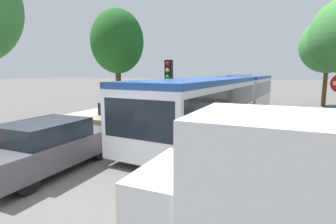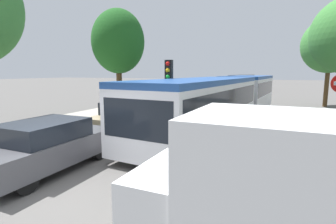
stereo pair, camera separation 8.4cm
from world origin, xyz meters
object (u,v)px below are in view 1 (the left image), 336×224
object	(u,v)px
queued_car_tan	(130,117)
queued_car_silver	(225,90)
white_van	(329,198)
queued_car_blue	(214,93)
articulated_bus	(226,97)
tree_left_mid	(116,43)
city_bus_rear	(241,81)
traffic_light	(169,81)
queued_car_graphite	(47,146)
tree_right_far	(327,47)
queued_car_green	(180,104)
queued_car_white	(202,98)

from	to	relation	value
queued_car_tan	queued_car_silver	xyz separation A→B (m)	(-0.00, 22.11, -0.06)
white_van	queued_car_blue	bearing A→B (deg)	-72.40
queued_car_tan	white_van	xyz separation A→B (m)	(7.10, -6.59, 0.46)
articulated_bus	tree_left_mid	xyz separation A→B (m)	(-7.51, 0.46, 3.28)
city_bus_rear	queued_car_silver	xyz separation A→B (m)	(-0.23, -11.87, -0.65)
queued_car_blue	traffic_light	bearing A→B (deg)	-174.08
queued_car_graphite	traffic_light	bearing A→B (deg)	-16.56
queued_car_tan	queued_car_blue	world-z (taller)	queued_car_tan
queued_car_blue	city_bus_rear	bearing A→B (deg)	-0.35
queued_car_graphite	tree_right_far	distance (m)	22.29
queued_car_graphite	queued_car_blue	bearing A→B (deg)	0.17
queued_car_green	tree_left_mid	size ratio (longest dim) A/B	0.63
articulated_bus	traffic_light	world-z (taller)	traffic_light
queued_car_blue	white_van	world-z (taller)	white_van
queued_car_blue	tree_left_mid	size ratio (longest dim) A/B	0.61
white_van	queued_car_silver	bearing A→B (deg)	-75.48
queued_car_tan	tree_left_mid	xyz separation A→B (m)	(-3.92, 4.81, 3.99)
queued_car_green	traffic_light	size ratio (longest dim) A/B	1.30
queued_car_silver	white_van	world-z (taller)	white_van
city_bus_rear	queued_car_tan	size ratio (longest dim) A/B	2.49
white_van	tree_left_mid	size ratio (longest dim) A/B	0.71
queued_car_green	queued_car_silver	xyz separation A→B (m)	(-0.27, 16.26, -0.06)
queued_car_white	tree_left_mid	distance (m)	8.31
queued_car_green	queued_car_blue	bearing A→B (deg)	0.48
city_bus_rear	queued_car_blue	distance (m)	17.86
queued_car_green	queued_car_silver	bearing A→B (deg)	0.82
city_bus_rear	white_van	size ratio (longest dim) A/B	2.20
queued_car_blue	tree_right_far	size ratio (longest dim) A/B	0.59
queued_car_tan	white_van	world-z (taller)	white_van
city_bus_rear	articulated_bus	bearing A→B (deg)	-172.81
queued_car_silver	traffic_light	distance (m)	21.95
queued_car_graphite	white_van	bearing A→B (deg)	-103.21
city_bus_rear	tree_right_far	world-z (taller)	tree_right_far
city_bus_rear	queued_car_green	xyz separation A→B (m)	(0.04, -28.14, -0.59)
queued_car_blue	queued_car_green	bearing A→B (deg)	-179.52
queued_car_silver	traffic_light	xyz separation A→B (m)	(1.83, -21.80, 1.78)
queued_car_white	white_van	size ratio (longest dim) A/B	0.84
white_van	queued_car_tan	bearing A→B (deg)	-42.27
city_bus_rear	tree_right_far	bearing A→B (deg)	-153.12
articulated_bus	tree_left_mid	world-z (taller)	tree_left_mid
queued_car_green	tree_left_mid	bearing A→B (deg)	103.80
queued_car_green	articulated_bus	bearing A→B (deg)	-114.42
tree_left_mid	queued_car_silver	bearing A→B (deg)	77.24
queued_car_white	tree_left_mid	world-z (taller)	tree_left_mid
articulated_bus	queued_car_graphite	world-z (taller)	articulated_bus
articulated_bus	queued_car_green	world-z (taller)	articulated_bus
queued_car_graphite	queued_car_tan	distance (m)	5.01
articulated_bus	city_bus_rear	world-z (taller)	articulated_bus
queued_car_silver	white_van	bearing A→B (deg)	-166.23
queued_car_graphite	tree_right_far	world-z (taller)	tree_right_far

